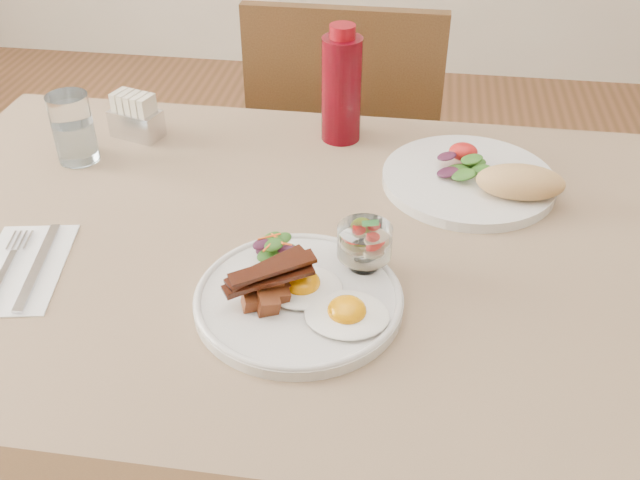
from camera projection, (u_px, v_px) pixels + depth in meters
table at (299, 288)px, 1.12m from camera, size 1.33×0.88×0.75m
chair_far at (346, 159)px, 1.73m from camera, size 0.42×0.42×0.93m
main_plate at (299, 300)px, 0.95m from camera, size 0.28×0.28×0.02m
fried_eggs at (324, 298)px, 0.93m from camera, size 0.18×0.15×0.03m
bacon_potato_pile at (268, 285)px, 0.93m from camera, size 0.12×0.10×0.05m
side_salad at (275, 249)px, 1.00m from camera, size 0.06×0.06×0.03m
fruit_cup at (365, 242)px, 0.97m from camera, size 0.08×0.08×0.08m
second_plate at (481, 179)px, 1.18m from camera, size 0.30×0.29×0.07m
ketchup_bottle at (342, 87)px, 1.28m from camera, size 0.09×0.09×0.22m
hot_sauce_bottle at (341, 107)px, 1.30m from camera, size 0.05×0.05×0.13m
sugar_caddy at (136, 118)px, 1.32m from camera, size 0.10×0.08×0.09m
water_glass at (74, 132)px, 1.24m from camera, size 0.07×0.07×0.12m
napkin_cutlery at (23, 268)px, 1.02m from camera, size 0.15×0.23×0.01m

